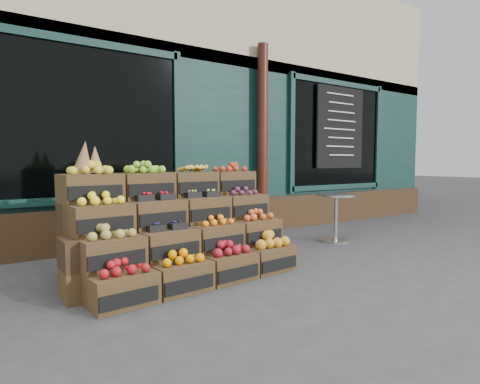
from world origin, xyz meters
TOP-DOWN VIEW (x-y plane):
  - ground at (0.00, 0.00)m, footprint 60.00×60.00m
  - shop_facade at (0.00, 5.11)m, footprint 12.00×6.24m
  - crate_display at (-1.14, 0.49)m, footprint 2.36×1.30m
  - spare_crates at (-2.08, 0.32)m, footprint 0.55×0.38m
  - bistro_table at (1.64, 0.78)m, footprint 0.58×0.58m
  - shopkeeper at (-2.01, 2.85)m, footprint 0.90×0.69m

SIDE VIEW (x-z plane):
  - ground at x=0.00m, z-range 0.00..0.00m
  - spare_crates at x=-2.08m, z-range 0.00..0.55m
  - crate_display at x=-1.14m, z-range -0.27..1.15m
  - bistro_table at x=1.64m, z-range 0.09..0.82m
  - shopkeeper at x=-2.01m, z-range 0.00..2.20m
  - shop_facade at x=0.00m, z-range 0.00..4.80m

